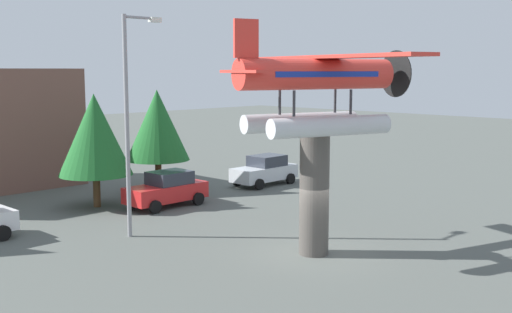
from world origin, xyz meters
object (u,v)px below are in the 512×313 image
at_px(floatplane_monument, 319,87).
at_px(tree_center_back, 157,125).
at_px(streetlight_primary, 130,111).
at_px(tree_east, 95,135).
at_px(car_far_silver, 265,170).
at_px(car_mid_red, 167,189).
at_px(display_pedestal, 314,194).

xyz_separation_m(floatplane_monument, tree_center_back, (3.20, 13.90, -2.42)).
xyz_separation_m(streetlight_primary, tree_east, (1.98, 5.95, -1.52)).
bearing_deg(car_far_silver, car_mid_red, 4.47).
height_order(car_far_silver, tree_center_back, tree_center_back).
height_order(display_pedestal, streetlight_primary, streetlight_primary).
bearing_deg(floatplane_monument, car_far_silver, 69.43).
bearing_deg(tree_center_back, display_pedestal, -103.47).
distance_m(car_mid_red, tree_center_back, 4.82).
relative_size(car_mid_red, streetlight_primary, 0.47).
bearing_deg(streetlight_primary, display_pedestal, -65.64).
bearing_deg(display_pedestal, tree_east, 95.25).
bearing_deg(tree_east, streetlight_primary, -108.40).
bearing_deg(car_mid_red, streetlight_primary, 38.21).
distance_m(display_pedestal, floatplane_monument, 3.93).
xyz_separation_m(car_mid_red, tree_east, (-2.52, 2.41, 2.75)).
relative_size(display_pedestal, floatplane_monument, 0.44).
bearing_deg(tree_east, car_far_silver, -9.89).
xyz_separation_m(floatplane_monument, tree_east, (-1.31, 12.99, -2.55)).
height_order(car_far_silver, streetlight_primary, streetlight_primary).
height_order(display_pedestal, tree_center_back, tree_center_back).
bearing_deg(display_pedestal, tree_center_back, 76.53).
bearing_deg(streetlight_primary, car_far_silver, 18.67).
xyz_separation_m(car_mid_red, streetlight_primary, (-4.50, -3.55, 4.27)).
bearing_deg(car_far_silver, streetlight_primary, 18.67).
xyz_separation_m(display_pedestal, streetlight_primary, (-3.17, 7.00, 2.89)).
height_order(tree_east, tree_center_back, tree_center_back).
bearing_deg(tree_center_back, car_mid_red, -120.92).
height_order(floatplane_monument, tree_center_back, floatplane_monument).
xyz_separation_m(car_mid_red, tree_center_back, (1.98, 3.31, 2.88)).
bearing_deg(car_mid_red, tree_east, -43.63).
relative_size(floatplane_monument, car_mid_red, 2.43).
relative_size(car_mid_red, car_far_silver, 1.00).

